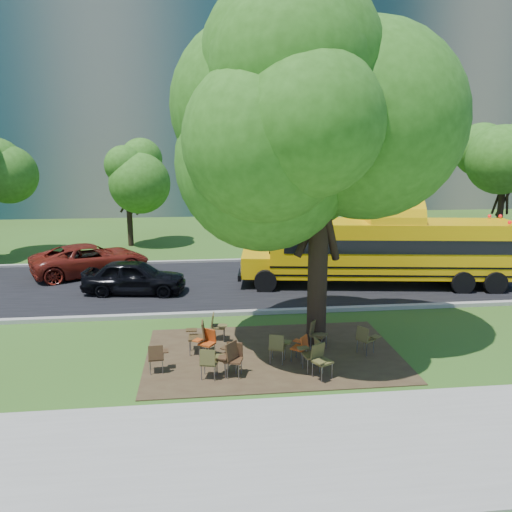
{
  "coord_description": "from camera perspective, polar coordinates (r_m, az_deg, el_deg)",
  "views": [
    {
      "loc": [
        -0.93,
        -13.39,
        5.7
      ],
      "look_at": [
        0.95,
        3.23,
        2.02
      ],
      "focal_mm": 35.0,
      "sensor_mm": 36.0,
      "label": 1
    }
  ],
  "objects": [
    {
      "name": "chair_11",
      "position": [
        13.65,
        5.15,
        -10.13
      ],
      "size": [
        0.52,
        0.66,
        0.77
      ],
      "rotation": [
        0.0,
        0.0,
        0.91
      ],
      "color": "#B54013",
      "rests_on": "ground"
    },
    {
      "name": "chair_8",
      "position": [
        14.16,
        -6.58,
        -8.84
      ],
      "size": [
        0.55,
        0.63,
        0.95
      ],
      "rotation": [
        0.0,
        0.0,
        1.53
      ],
      "color": "#3E2C16",
      "rests_on": "ground"
    },
    {
      "name": "dirt_patch",
      "position": [
        14.22,
        1.92,
        -11.16
      ],
      "size": [
        7.0,
        4.5,
        0.03
      ],
      "primitive_type": "cube",
      "color": "#382819",
      "rests_on": "ground"
    },
    {
      "name": "chair_4",
      "position": [
        13.49,
        2.54,
        -10.14
      ],
      "size": [
        0.67,
        0.53,
        0.85
      ],
      "rotation": [
        0.0,
        0.0,
        -0.34
      ],
      "color": "#49451F",
      "rests_on": "ground"
    },
    {
      "name": "building_main",
      "position": [
        50.18,
        -15.29,
        18.05
      ],
      "size": [
        38.0,
        16.0,
        22.0
      ],
      "primitive_type": "cube",
      "color": "slate",
      "rests_on": "ground"
    },
    {
      "name": "bg_car_red",
      "position": [
        23.71,
        -18.36,
        -0.38
      ],
      "size": [
        5.64,
        4.29,
        1.42
      ],
      "primitive_type": "imported",
      "rotation": [
        0.0,
        0.0,
        2.0
      ],
      "color": "#611910",
      "rests_on": "ground"
    },
    {
      "name": "chair_5",
      "position": [
        12.78,
        7.36,
        -11.49
      ],
      "size": [
        0.59,
        0.72,
        0.88
      ],
      "rotation": [
        0.0,
        0.0,
        3.64
      ],
      "color": "#4E4922",
      "rests_on": "ground"
    },
    {
      "name": "bg_tree_2",
      "position": [
        29.71,
        -14.51,
        9.15
      ],
      "size": [
        4.8,
        4.8,
        6.62
      ],
      "color": "black",
      "rests_on": "ground"
    },
    {
      "name": "chair_12",
      "position": [
        14.45,
        6.96,
        -8.64
      ],
      "size": [
        0.58,
        0.73,
        0.86
      ],
      "rotation": [
        0.0,
        0.0,
        4.07
      ],
      "color": "#4D4021",
      "rests_on": "ground"
    },
    {
      "name": "sidewalk",
      "position": [
        10.18,
        -0.13,
        -21.51
      ],
      "size": [
        60.0,
        4.0,
        0.04
      ],
      "primitive_type": "cube",
      "color": "gray",
      "rests_on": "ground"
    },
    {
      "name": "kerb_near",
      "position": [
        17.36,
        -3.06,
        -6.53
      ],
      "size": [
        80.0,
        0.25,
        0.14
      ],
      "primitive_type": "cube",
      "color": "gray",
      "rests_on": "ground"
    },
    {
      "name": "bg_tree_3",
      "position": [
        28.82,
        11.81,
        10.82
      ],
      "size": [
        5.6,
        5.6,
        7.84
      ],
      "color": "black",
      "rests_on": "ground"
    },
    {
      "name": "asphalt_road",
      "position": [
        21.19,
        -3.71,
        -3.17
      ],
      "size": [
        80.0,
        8.0,
        0.04
      ],
      "primitive_type": "cube",
      "color": "black",
      "rests_on": "ground"
    },
    {
      "name": "chair_3",
      "position": [
        12.81,
        -2.66,
        -11.36
      ],
      "size": [
        0.67,
        0.53,
        0.87
      ],
      "rotation": [
        0.0,
        0.0,
        2.85
      ],
      "color": "#432917",
      "rests_on": "ground"
    },
    {
      "name": "main_tree",
      "position": [
        13.92,
        7.46,
        12.94
      ],
      "size": [
        7.2,
        7.2,
        9.47
      ],
      "color": "black",
      "rests_on": "ground"
    },
    {
      "name": "chair_10",
      "position": [
        15.03,
        -4.51,
        -7.78
      ],
      "size": [
        0.5,
        0.59,
        0.85
      ],
      "rotation": [
        0.0,
        0.0,
        -1.68
      ],
      "color": "brown",
      "rests_on": "ground"
    },
    {
      "name": "school_bus",
      "position": [
        21.28,
        14.85,
        0.8
      ],
      "size": [
        11.31,
        3.89,
        2.72
      ],
      "rotation": [
        0.0,
        0.0,
        -0.14
      ],
      "color": "#E0A607",
      "rests_on": "ground"
    },
    {
      "name": "kerb_far",
      "position": [
        25.15,
        -4.17,
        -0.56
      ],
      "size": [
        80.0,
        0.25,
        0.14
      ],
      "primitive_type": "cube",
      "color": "gray",
      "rests_on": "ground"
    },
    {
      "name": "bg_tree_4",
      "position": [
        31.38,
        26.52,
        8.64
      ],
      "size": [
        5.0,
        5.0,
        6.85
      ],
      "color": "black",
      "rests_on": "ground"
    },
    {
      "name": "building_right",
      "position": [
        57.52,
        20.37,
        18.46
      ],
      "size": [
        30.0,
        16.0,
        25.0
      ],
      "primitive_type": "cube",
      "color": "slate",
      "rests_on": "ground"
    },
    {
      "name": "chair_7",
      "position": [
        14.38,
        12.41,
        -9.06
      ],
      "size": [
        0.69,
        0.55,
        0.82
      ],
      "rotation": [
        0.0,
        0.0,
        -0.96
      ],
      "color": "#4F4622",
      "rests_on": "ground"
    },
    {
      "name": "black_car",
      "position": [
        20.21,
        -13.71,
        -2.34
      ],
      "size": [
        4.17,
        2.13,
        1.36
      ],
      "primitive_type": "imported",
      "rotation": [
        0.0,
        0.0,
        1.44
      ],
      "color": "black",
      "rests_on": "ground"
    },
    {
      "name": "chair_0",
      "position": [
        13.2,
        -11.27,
        -11.07
      ],
      "size": [
        0.53,
        0.51,
        0.8
      ],
      "rotation": [
        0.0,
        0.0,
        0.08
      ],
      "color": "#3D2715",
      "rests_on": "ground"
    },
    {
      "name": "chair_6",
      "position": [
        13.16,
        6.54,
        -10.79
      ],
      "size": [
        0.59,
        0.58,
        0.86
      ],
      "rotation": [
        0.0,
        0.0,
        1.74
      ],
      "color": "brown",
      "rests_on": "ground"
    },
    {
      "name": "chair_9",
      "position": [
        13.97,
        -5.6,
        -9.56
      ],
      "size": [
        0.67,
        0.53,
        0.79
      ],
      "rotation": [
        0.0,
        0.0,
        2.54
      ],
      "color": "#A33C11",
      "rests_on": "ground"
    },
    {
      "name": "chair_1",
      "position": [
        12.67,
        -5.31,
        -11.78
      ],
      "size": [
        0.64,
        0.5,
        0.84
      ],
      "rotation": [
        0.0,
        0.0,
        -0.25
      ],
      "color": "#47431E",
      "rests_on": "ground"
    },
    {
      "name": "ground",
      "position": [
        14.58,
        -2.33,
        -10.6
      ],
      "size": [
        160.0,
        160.0,
        0.0
      ],
      "primitive_type": "plane",
      "color": "#324C17",
      "rests_on": "ground"
    },
    {
      "name": "chair_2",
      "position": [
        12.82,
        -3.19,
        -11.16
      ],
      "size": [
        0.63,
        0.8,
        0.93
      ],
      "rotation": [
        0.0,
        0.0,
        0.86
      ],
      "color": "#3D2816",
      "rests_on": "ground"
    }
  ]
}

